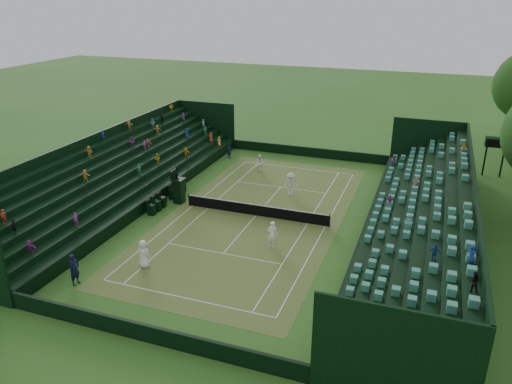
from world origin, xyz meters
TOP-DOWN VIEW (x-y plane):
  - ground at (0.00, 0.00)m, footprint 160.00×160.00m
  - court_surface at (0.00, 0.00)m, footprint 12.97×26.77m
  - perimeter_wall_north at (0.00, 15.88)m, footprint 17.17×0.20m
  - perimeter_wall_south at (0.00, -15.88)m, footprint 17.17×0.20m
  - perimeter_wall_east at (8.48, 0.00)m, footprint 0.20×31.77m
  - perimeter_wall_west at (-8.48, 0.00)m, footprint 0.20×31.77m
  - north_grandstand at (12.66, 0.00)m, footprint 6.60×32.00m
  - south_grandstand at (-12.66, 0.00)m, footprint 6.60×32.00m
  - tennis_net at (0.00, 0.00)m, footprint 11.67×0.10m
  - scoreboard_tower at (17.75, 16.00)m, footprint 2.00×1.00m
  - umpire_chair at (-6.86, 0.29)m, footprint 0.99×0.99m
  - courtside_chairs at (-7.73, -0.07)m, footprint 0.56×5.53m
  - player_near_west at (-3.99, -9.65)m, footprint 0.96×0.68m
  - player_near_east at (2.78, -4.37)m, footprint 0.80×0.64m
  - player_far_west at (-3.07, 9.60)m, footprint 1.03×0.93m
  - player_far_east at (1.31, 5.07)m, footprint 1.47×1.35m
  - line_judge_north at (-7.51, 12.51)m, footprint 0.39×0.59m
  - line_judge_south at (-6.76, -12.76)m, footprint 0.56×0.77m

SIDE VIEW (x-z plane):
  - ground at x=0.00m, z-range 0.00..0.00m
  - court_surface at x=0.00m, z-range 0.00..0.01m
  - courtside_chairs at x=-7.73m, z-range -0.15..1.07m
  - perimeter_wall_north at x=0.00m, z-range 0.00..1.00m
  - perimeter_wall_south at x=0.00m, z-range 0.00..1.00m
  - perimeter_wall_east at x=8.48m, z-range 0.00..1.00m
  - perimeter_wall_west at x=-8.48m, z-range 0.00..1.00m
  - tennis_net at x=0.00m, z-range 0.00..1.06m
  - line_judge_north at x=-7.51m, z-range 0.00..1.60m
  - player_far_west at x=-3.07m, z-range 0.00..1.74m
  - player_near_west at x=-3.99m, z-range 0.00..1.85m
  - player_near_east at x=2.78m, z-range 0.00..1.93m
  - line_judge_south at x=-6.76m, z-range 0.00..1.97m
  - player_far_east at x=1.31m, z-range 0.00..1.99m
  - umpire_chair at x=-6.86m, z-range -0.23..2.89m
  - north_grandstand at x=12.66m, z-range -0.90..4.00m
  - south_grandstand at x=-12.66m, z-range -0.90..4.00m
  - scoreboard_tower at x=17.75m, z-range 1.29..4.99m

